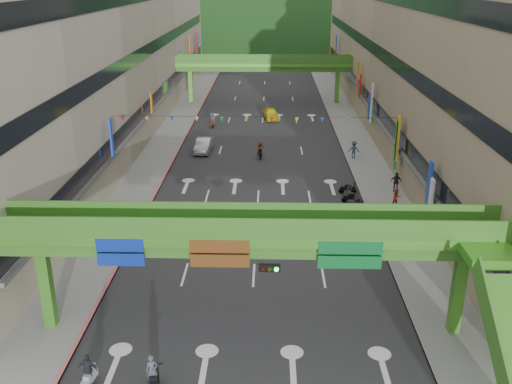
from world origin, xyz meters
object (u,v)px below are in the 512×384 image
Objects in this scene: pedestrian_red at (396,199)px; scooter_rider_mid at (260,149)px; scooter_rider_near at (152,375)px; overpass_near at (268,250)px; car_yellow at (271,114)px; car_silver at (204,145)px.

scooter_rider_mid is at bearing 116.28° from pedestrian_red.
scooter_rider_near reaches higher than pedestrian_red.
car_yellow is at bearing 89.84° from overpass_near.
overpass_near is at bearing -98.72° from car_yellow.
scooter_rider_near is at bearing -140.63° from overpass_near.
pedestrian_red is at bearing 59.85° from overpass_near.
car_silver is (-1.86, 38.38, -0.13)m from scooter_rider_near.
car_silver is 2.81× the size of pedestrian_red.
overpass_near is at bearing -88.31° from scooter_rider_mid.
scooter_rider_near is at bearing -84.40° from car_silver.
overpass_near is 13.92× the size of scooter_rider_mid.
scooter_rider_near is 0.44× the size of car_yellow.
car_yellow is at bearing 86.45° from scooter_rider_mid.
scooter_rider_near is 53.87m from car_yellow.
overpass_near is 8.15m from scooter_rider_near.
car_yellow is (7.34, 15.21, 0.00)m from car_silver.
overpass_near is 35.04m from car_silver.
overpass_near reaches higher than scooter_rider_near.
scooter_rider_mid reaches higher than pedestrian_red.
car_yellow is at bearing 94.61° from pedestrian_red.
scooter_rider_mid is at bearing -102.10° from car_yellow.
pedestrian_red is at bearing -38.77° from car_silver.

